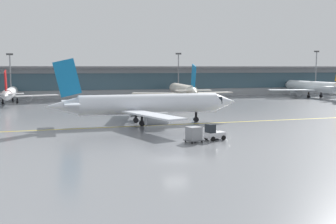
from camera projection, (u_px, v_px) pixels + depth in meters
The scene contains 12 objects.
ground_plane at pixel (176, 159), 42.17m from camera, with size 400.00×400.00×0.00m, color slate.
taxiway_centreline_stripe at pixel (153, 125), 66.73m from camera, with size 110.00×0.36×0.01m, color yellow.
terminal_concourse at pixel (93, 81), 129.80m from camera, with size 222.63×11.00×9.60m.
gate_airplane_1 at pixel (10, 93), 107.62m from camera, with size 24.43×26.19×8.70m.
gate_airplane_2 at pixel (183, 90), 114.87m from camera, with size 28.36×30.59×10.13m.
gate_airplane_3 at pixel (312, 87), 129.43m from camera, with size 30.58×32.80×10.89m.
taxiing_regional_jet at pixel (147, 105), 68.18m from camera, with size 32.26×30.02×10.70m.
baggage_tug at pixel (214, 133), 53.28m from camera, with size 2.89×2.20×2.10m.
cargo_dolly_lead at pixel (194, 134), 51.65m from camera, with size 2.46×2.12×1.94m.
apron_light_mast_1 at pixel (10, 75), 115.57m from camera, with size 1.80×0.36×13.13m.
apron_light_mast_2 at pixel (178, 73), 130.19m from camera, with size 1.80×0.36×13.76m.
apron_light_mast_3 at pixel (316, 71), 140.64m from camera, with size 1.80×0.36×14.86m.
Camera 1 is at (-11.68, -39.75, 9.26)m, focal length 44.55 mm.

